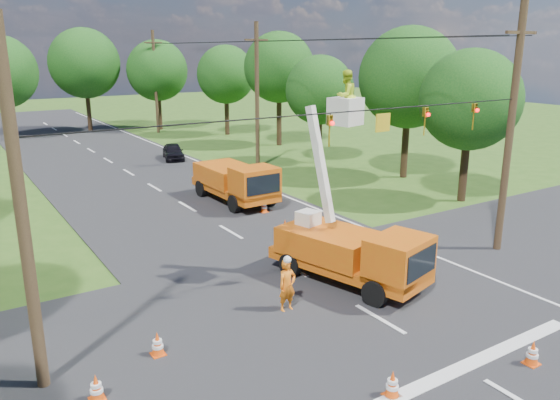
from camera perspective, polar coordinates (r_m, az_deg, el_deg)
ground at (r=34.17m, az=-12.98°, el=1.22°), size 140.00×140.00×0.00m
road_main at (r=34.17m, az=-12.98°, el=1.22°), size 12.00×100.00×0.06m
road_cross at (r=19.09m, az=6.25°, el=-10.01°), size 56.00×10.00×0.07m
stop_bar at (r=15.91m, az=18.54°, el=-16.38°), size 9.00×0.45×0.02m
edge_line at (r=36.35m, az=-4.68°, el=2.42°), size 0.12×90.00×0.02m
bucket_truck at (r=19.62m, az=7.48°, el=-4.25°), size 3.59×6.17×7.53m
second_truck at (r=30.00m, az=-4.59°, el=1.97°), size 2.57×6.22×2.30m
ground_worker at (r=17.69m, az=0.76°, el=-8.94°), size 0.66×0.45×1.74m
distant_car at (r=42.80m, az=-11.10°, el=4.99°), size 2.34×3.82×1.21m
traffic_cone_0 at (r=14.20m, az=11.66°, el=-18.33°), size 0.38×0.38×0.71m
traffic_cone_1 at (r=16.56m, az=24.88°, el=-14.30°), size 0.38×0.38×0.71m
traffic_cone_2 at (r=24.90m, az=0.52°, el=-2.84°), size 0.38×0.38×0.71m
traffic_cone_3 at (r=28.20m, az=-1.68°, el=-0.64°), size 0.38×0.38×0.71m
traffic_cone_4 at (r=15.88m, az=-12.68°, el=-14.47°), size 0.38×0.38×0.71m
traffic_cone_5 at (r=14.50m, az=-18.65°, el=-18.11°), size 0.38×0.38×0.71m
traffic_cone_7 at (r=33.64m, az=-3.72°, el=2.00°), size 0.38×0.38×0.71m
pole_right_near at (r=23.78m, az=22.93°, el=6.83°), size 1.80×0.30×10.00m
pole_right_mid at (r=38.70m, az=-2.42°, el=10.91°), size 1.80×0.30×10.00m
pole_right_far at (r=56.83m, az=-12.89°, el=12.00°), size 1.80×0.30×10.00m
pole_left at (r=13.89m, az=-25.38°, el=-1.45°), size 0.30×0.30×9.00m
signal_span at (r=18.88m, az=12.12°, el=8.12°), size 18.00×0.29×1.07m
tree_right_a at (r=31.28m, az=19.26°, el=9.83°), size 5.40×5.40×8.28m
tree_right_b at (r=36.30m, az=13.35°, el=12.31°), size 6.40×6.40×9.65m
tree_right_c at (r=40.45m, az=4.19°, el=11.37°), size 5.00×5.00×7.83m
tree_right_d at (r=47.86m, az=-0.10°, el=13.68°), size 6.00×6.00×9.70m
tree_right_e at (r=54.34m, az=-5.68°, el=12.91°), size 5.60×5.60×8.63m
tree_far_a at (r=56.66m, az=-27.24°, el=11.80°), size 6.60×6.60×9.50m
tree_far_b at (r=59.97m, az=-19.76°, el=13.29°), size 7.00×7.00×10.32m
tree_far_c at (r=59.01m, az=-12.70°, el=13.06°), size 6.20×6.20×9.18m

